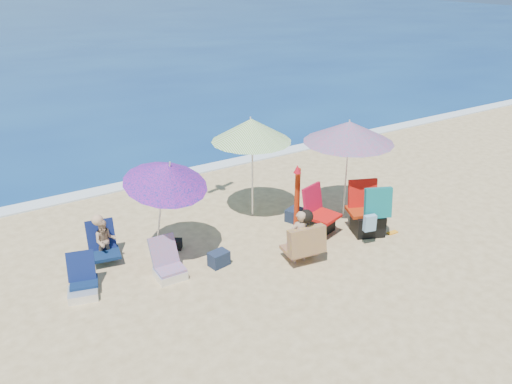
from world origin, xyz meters
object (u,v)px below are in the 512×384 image
furled_umbrella (297,193)px  camp_chair_right (368,216)px  umbrella_striped (251,130)px  umbrella_blue (166,174)px  camp_chair_left (318,219)px  person_center (302,238)px  person_left (104,240)px  umbrella_turquoise (349,132)px  chair_navy (83,284)px  chair_rainbow (169,267)px

furled_umbrella → camp_chair_right: size_ratio=1.30×
umbrella_striped → camp_chair_right: size_ratio=1.99×
umbrella_blue → camp_chair_left: umbrella_blue is taller
person_center → person_left: bearing=147.0°
umbrella_blue → person_center: 2.68m
umbrella_turquoise → umbrella_blue: 3.90m
umbrella_striped → furled_umbrella: (0.46, -1.00, -1.13)m
chair_navy → camp_chair_left: bearing=-4.4°
umbrella_blue → chair_navy: size_ratio=2.71×
chair_rainbow → chair_navy: bearing=169.0°
camp_chair_right → person_center: 1.80m
umbrella_striped → person_left: bearing=-176.8°
umbrella_striped → umbrella_blue: umbrella_striped is taller
furled_umbrella → chair_navy: bearing=-179.9°
chair_navy → person_center: (3.67, -1.14, 0.33)m
chair_rainbow → camp_chair_left: (3.25, -0.09, 0.11)m
umbrella_blue → furled_umbrella: bearing=-6.2°
furled_umbrella → camp_chair_left: size_ratio=1.47×
furled_umbrella → camp_chair_right: bearing=-41.8°
camp_chair_left → umbrella_blue: bearing=167.4°
umbrella_blue → camp_chair_right: size_ratio=1.85×
furled_umbrella → camp_chair_right: furled_umbrella is taller
camp_chair_left → chair_rainbow: bearing=178.5°
chair_rainbow → person_left: person_left is taller
chair_navy → camp_chair_right: size_ratio=0.68×
chair_navy → camp_chair_left: camp_chair_left is taller
person_left → chair_navy: bearing=-128.0°
chair_navy → person_center: size_ratio=0.73×
camp_chair_right → person_left: 5.13m
umbrella_blue → person_center: (1.94, -1.43, -1.17)m
camp_chair_left → camp_chair_right: bearing=-37.0°
camp_chair_right → umbrella_turquoise: bearing=80.4°
umbrella_turquoise → person_center: umbrella_turquoise is taller
umbrella_blue → umbrella_striped: bearing=18.2°
furled_umbrella → person_left: 3.84m
person_center → umbrella_turquoise: bearing=29.5°
chair_rainbow → camp_chair_left: 3.25m
chair_rainbow → camp_chair_right: camp_chair_right is taller
umbrella_striped → person_left: (-3.27, -0.18, -1.51)m
furled_umbrella → person_center: furled_umbrella is taller
camp_chair_left → person_center: 1.27m
chair_navy → person_center: person_center is taller
umbrella_striped → camp_chair_right: (1.54, -1.97, -1.53)m
umbrella_striped → camp_chair_right: 2.93m
umbrella_blue → chair_navy: (-1.73, -0.29, -1.51)m
chair_rainbow → umbrella_blue: bearing=60.9°
camp_chair_left → person_left: bearing=163.5°
umbrella_striped → camp_chair_left: (0.75, -1.37, -1.63)m
camp_chair_right → furled_umbrella: bearing=138.2°
umbrella_blue → camp_chair_left: bearing=-12.6°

